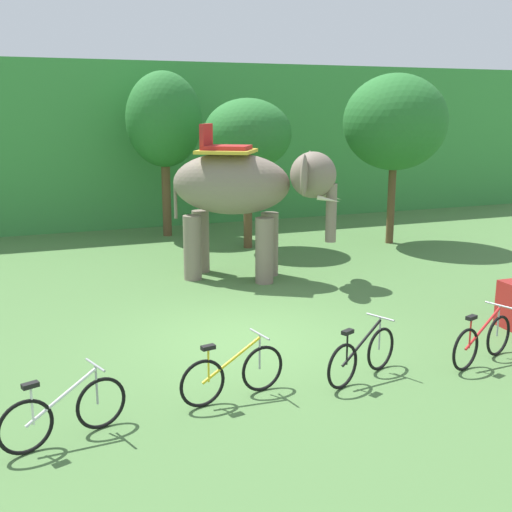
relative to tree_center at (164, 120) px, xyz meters
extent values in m
plane|color=#4C753D|center=(-0.92, -10.09, -3.77)|extent=(80.00, 80.00, 0.00)
cube|color=#3D8E42|center=(-0.92, 4.70, -0.90)|extent=(36.00, 6.00, 5.73)
cylinder|color=brown|center=(0.00, 0.00, -2.55)|extent=(0.29, 0.29, 2.43)
ellipsoid|color=#28702D|center=(0.00, 0.00, 0.03)|extent=(2.44, 2.44, 3.03)
cylinder|color=brown|center=(1.86, -2.71, -2.53)|extent=(0.26, 0.26, 2.47)
ellipsoid|color=#28702D|center=(1.86, -2.71, -0.36)|extent=(2.59, 2.59, 2.07)
cylinder|color=brown|center=(6.27, -3.66, -2.55)|extent=(0.24, 0.24, 2.43)
ellipsoid|color=#28702D|center=(6.27, -3.66, -0.03)|extent=(3.14, 3.14, 2.89)
ellipsoid|color=gray|center=(0.28, -5.82, -1.42)|extent=(3.20, 2.71, 1.50)
cylinder|color=gray|center=(1.25, -5.96, -2.97)|extent=(0.44, 0.44, 1.60)
cylinder|color=gray|center=(0.85, -6.62, -2.97)|extent=(0.44, 0.44, 1.60)
cylinder|color=gray|center=(-0.28, -5.02, -2.97)|extent=(0.44, 0.44, 1.60)
cylinder|color=gray|center=(-0.69, -5.68, -2.97)|extent=(0.44, 0.44, 1.60)
ellipsoid|color=gray|center=(1.99, -6.86, -1.17)|extent=(1.46, 1.43, 1.10)
ellipsoid|color=gray|center=(2.18, -6.26, -1.12)|extent=(0.57, 0.80, 0.96)
ellipsoid|color=gray|center=(1.54, -7.32, -1.12)|extent=(0.57, 0.80, 0.96)
cylinder|color=gray|center=(2.37, -7.10, -2.07)|extent=(0.26, 0.26, 1.40)
cone|color=beige|center=(2.45, -6.89, -1.72)|extent=(0.54, 0.40, 0.21)
cone|color=beige|center=(2.22, -7.26, -1.72)|extent=(0.54, 0.40, 0.21)
cube|color=gold|center=(0.20, -5.77, -0.64)|extent=(1.80, 1.81, 0.08)
cube|color=#B22323|center=(0.20, -5.77, -0.55)|extent=(1.41, 1.34, 0.10)
cube|color=#B22323|center=(-0.23, -5.51, -0.27)|extent=(0.55, 0.82, 0.56)
cylinder|color=gray|center=(-0.93, -5.08, -1.87)|extent=(0.08, 0.08, 0.90)
torus|color=black|center=(-4.76, -12.87, -3.41)|extent=(0.69, 0.28, 0.71)
torus|color=black|center=(-3.81, -12.54, -3.41)|extent=(0.69, 0.28, 0.71)
cylinder|color=silver|center=(-4.31, -12.71, -3.16)|extent=(0.93, 0.36, 0.54)
cylinder|color=silver|center=(-4.66, -12.83, -3.15)|extent=(0.03, 0.03, 0.52)
cube|color=black|center=(-4.66, -12.83, -2.89)|extent=(0.22, 0.16, 0.06)
cylinder|color=#9E9EA3|center=(-3.86, -12.56, -3.13)|extent=(0.03, 0.03, 0.55)
cylinder|color=#9E9EA3|center=(-3.86, -12.56, -2.86)|extent=(0.20, 0.50, 0.03)
torus|color=black|center=(-2.40, -12.43, -3.41)|extent=(0.71, 0.18, 0.71)
torus|color=black|center=(-1.41, -12.24, -3.41)|extent=(0.71, 0.18, 0.71)
cylinder|color=yellow|center=(-1.93, -12.34, -3.16)|extent=(0.96, 0.23, 0.54)
cylinder|color=yellow|center=(-2.30, -12.41, -3.15)|extent=(0.03, 0.03, 0.52)
cube|color=black|center=(-2.30, -12.41, -2.89)|extent=(0.22, 0.14, 0.06)
cylinder|color=#9E9EA3|center=(-1.46, -12.25, -3.13)|extent=(0.03, 0.03, 0.55)
cylinder|color=#9E9EA3|center=(-1.46, -12.25, -2.86)|extent=(0.13, 0.52, 0.03)
torus|color=black|center=(-0.26, -12.59, -3.41)|extent=(0.67, 0.33, 0.71)
torus|color=black|center=(0.66, -12.19, -3.41)|extent=(0.67, 0.33, 0.71)
cylinder|color=black|center=(0.18, -12.40, -3.16)|extent=(0.91, 0.43, 0.54)
cylinder|color=black|center=(-0.17, -12.55, -3.15)|extent=(0.03, 0.03, 0.52)
cube|color=black|center=(-0.17, -12.55, -2.89)|extent=(0.22, 0.17, 0.06)
cylinder|color=#9E9EA3|center=(0.61, -12.21, -3.13)|extent=(0.03, 0.03, 0.55)
cylinder|color=#9E9EA3|center=(0.61, -12.21, -2.86)|extent=(0.24, 0.49, 0.03)
torus|color=black|center=(1.92, -12.70, -3.41)|extent=(0.69, 0.28, 0.71)
torus|color=black|center=(2.86, -12.37, -3.41)|extent=(0.69, 0.28, 0.71)
cylinder|color=red|center=(2.37, -12.54, -3.16)|extent=(0.93, 0.36, 0.54)
cylinder|color=red|center=(2.01, -12.67, -3.15)|extent=(0.03, 0.03, 0.52)
cube|color=black|center=(2.01, -12.67, -2.89)|extent=(0.22, 0.16, 0.06)
cylinder|color=#9E9EA3|center=(2.82, -12.39, -3.13)|extent=(0.03, 0.03, 0.55)
cylinder|color=#9E9EA3|center=(2.82, -12.39, -2.86)|extent=(0.20, 0.50, 0.03)
camera|label=1|loc=(-4.64, -20.42, 0.36)|focal=44.39mm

